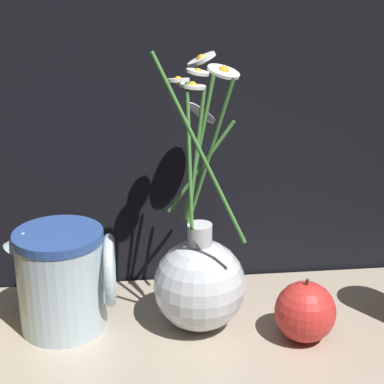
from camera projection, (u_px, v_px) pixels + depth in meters
The scene contains 5 objects.
ground_plane at pixel (187, 348), 0.86m from camera, with size 6.00×6.00×0.00m, color black.
shelf at pixel (187, 344), 0.86m from camera, with size 0.84×0.35×0.01m.
vase_with_flowers at pixel (200, 279), 0.87m from camera, with size 0.13×0.24×0.39m.
ceramic_pitcher at pixel (64, 276), 0.87m from camera, with size 0.14×0.12×0.15m.
orange_fruit at pixel (305, 312), 0.85m from camera, with size 0.08×0.08×0.09m.
Camera 1 is at (-0.07, -0.73, 0.50)m, focal length 60.00 mm.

